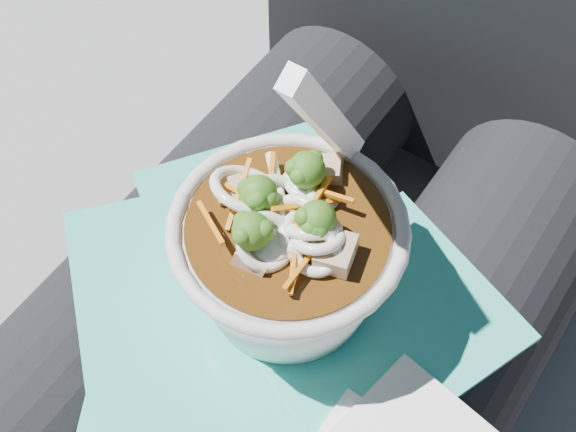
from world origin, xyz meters
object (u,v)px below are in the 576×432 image
Objects in this scene: stone_ledge at (359,356)px; plastic_bag at (279,342)px; lap at (280,344)px; udon_bowl at (288,250)px; person_body at (351,232)px.

plastic_bag reaches higher than stone_ledge.
lap is 0.13m from udon_bowl.
stone_ledge is 0.41m from plastic_bag.
person_body is at bearing 90.00° from lap.
lap is 0.10m from person_body.
stone_ledge is at bearing 92.89° from udon_bowl.
udon_bowl is (-0.01, 0.03, 0.06)m from plastic_bag.
stone_ledge is 0.32m from person_body.
udon_bowl is (0.01, -0.09, 0.10)m from person_body.
person_body is 0.14m from udon_bowl.
lap reaches higher than stone_ledge.
person_body reaches higher than lap.
udon_bowl is (0.01, -0.00, 0.13)m from lap.
udon_bowl is at bearing -6.17° from lap.
person_body is 2.86× the size of plastic_bag.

